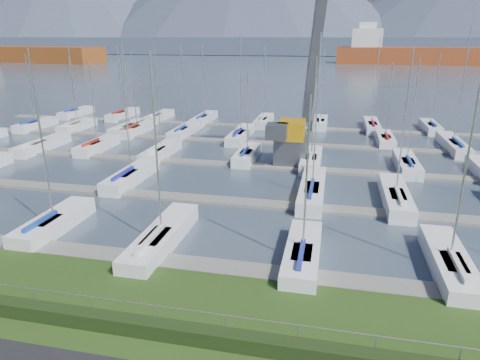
# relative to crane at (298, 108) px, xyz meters

# --- Properties ---
(water) EXTENTS (800.00, 540.00, 0.20)m
(water) POSITION_rel_crane_xyz_m (-2.28, 231.09, -5.73)
(water) COLOR #3D4A5A
(hedge) EXTENTS (80.00, 0.70, 0.70)m
(hedge) POSITION_rel_crane_xyz_m (-2.28, -29.31, -4.98)
(hedge) COLOR black
(hedge) RESTS_ON grass
(fence) EXTENTS (80.00, 0.04, 0.04)m
(fence) POSITION_rel_crane_xyz_m (-2.28, -28.91, -4.13)
(fence) COLOR #999CA1
(fence) RESTS_ON grass
(foothill) EXTENTS (900.00, 80.00, 12.00)m
(foothill) POSITION_rel_crane_xyz_m (-2.28, 301.09, 0.67)
(foothill) COLOR #454E65
(foothill) RESTS_ON water
(docks) EXTENTS (90.00, 41.60, 0.25)m
(docks) POSITION_rel_crane_xyz_m (-2.28, -2.91, -5.55)
(docks) COLOR slate
(docks) RESTS_ON water
(crane) EXTENTS (5.62, 13.22, 22.35)m
(crane) POSITION_rel_crane_xyz_m (0.00, 0.00, 0.00)
(crane) COLOR #55565D
(crane) RESTS_ON water
(cargo_ship_west) EXTENTS (94.11, 32.35, 21.50)m
(cargo_ship_west) POSITION_rel_crane_xyz_m (-161.91, 161.07, -1.72)
(cargo_ship_west) COLOR brown
(cargo_ship_west) RESTS_ON water
(cargo_ship_mid) EXTENTS (91.33, 20.25, 21.50)m
(cargo_ship_mid) POSITION_rel_crane_xyz_m (44.38, 183.41, -1.70)
(cargo_ship_mid) COLOR #8E3B19
(cargo_ship_mid) RESTS_ON water
(sailboat_fleet) EXTENTS (75.18, 49.33, 13.70)m
(sailboat_fleet) POSITION_rel_crane_xyz_m (-5.41, -0.35, 0.03)
(sailboat_fleet) COLOR maroon
(sailboat_fleet) RESTS_ON water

